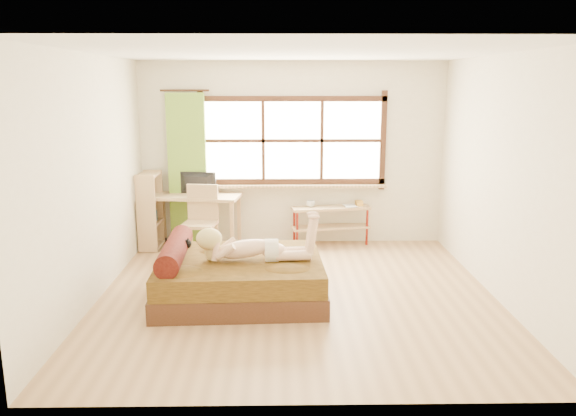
{
  "coord_description": "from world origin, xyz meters",
  "views": [
    {
      "loc": [
        -0.21,
        -6.07,
        2.39
      ],
      "look_at": [
        -0.1,
        0.2,
        0.98
      ],
      "focal_mm": 35.0,
      "sensor_mm": 36.0,
      "label": 1
    }
  ],
  "objects_px": {
    "bed": "(236,277)",
    "chair": "(201,217)",
    "woman": "(253,236)",
    "pipe_shelf": "(331,217)",
    "kitten": "(177,247)",
    "bookshelf": "(150,210)",
    "desk": "(196,202)"
  },
  "relations": [
    {
      "from": "pipe_shelf",
      "to": "bookshelf",
      "type": "relative_size",
      "value": 1.07
    },
    {
      "from": "desk",
      "to": "pipe_shelf",
      "type": "height_order",
      "value": "desk"
    },
    {
      "from": "bookshelf",
      "to": "bed",
      "type": "bearing_deg",
      "value": -53.14
    },
    {
      "from": "kitten",
      "to": "bed",
      "type": "bearing_deg",
      "value": -10.82
    },
    {
      "from": "kitten",
      "to": "chair",
      "type": "height_order",
      "value": "chair"
    },
    {
      "from": "desk",
      "to": "bookshelf",
      "type": "height_order",
      "value": "bookshelf"
    },
    {
      "from": "kitten",
      "to": "woman",
      "type": "bearing_deg",
      "value": -12.02
    },
    {
      "from": "bed",
      "to": "bookshelf",
      "type": "bearing_deg",
      "value": 122.83
    },
    {
      "from": "kitten",
      "to": "chair",
      "type": "relative_size",
      "value": 0.28
    },
    {
      "from": "bed",
      "to": "desk",
      "type": "distance_m",
      "value": 2.18
    },
    {
      "from": "bed",
      "to": "bookshelf",
      "type": "relative_size",
      "value": 1.7
    },
    {
      "from": "bed",
      "to": "kitten",
      "type": "xyz_separation_m",
      "value": [
        -0.67,
        0.1,
        0.32
      ]
    },
    {
      "from": "woman",
      "to": "desk",
      "type": "relative_size",
      "value": 0.96
    },
    {
      "from": "bed",
      "to": "pipe_shelf",
      "type": "distance_m",
      "value": 2.49
    },
    {
      "from": "pipe_shelf",
      "to": "bookshelf",
      "type": "xyz_separation_m",
      "value": [
        -2.66,
        -0.15,
        0.14
      ]
    },
    {
      "from": "bed",
      "to": "chair",
      "type": "height_order",
      "value": "chair"
    },
    {
      "from": "bed",
      "to": "woman",
      "type": "xyz_separation_m",
      "value": [
        0.2,
        -0.05,
        0.49
      ]
    },
    {
      "from": "bed",
      "to": "bookshelf",
      "type": "xyz_separation_m",
      "value": [
        -1.39,
        1.98,
        0.32
      ]
    },
    {
      "from": "bed",
      "to": "desk",
      "type": "bearing_deg",
      "value": 107.57
    },
    {
      "from": "kitten",
      "to": "desk",
      "type": "distance_m",
      "value": 1.91
    },
    {
      "from": "woman",
      "to": "kitten",
      "type": "height_order",
      "value": "woman"
    },
    {
      "from": "kitten",
      "to": "pipe_shelf",
      "type": "bearing_deg",
      "value": 43.99
    },
    {
      "from": "pipe_shelf",
      "to": "bookshelf",
      "type": "bearing_deg",
      "value": 174.06
    },
    {
      "from": "desk",
      "to": "bookshelf",
      "type": "distance_m",
      "value": 0.68
    },
    {
      "from": "woman",
      "to": "pipe_shelf",
      "type": "relative_size",
      "value": 1.08
    },
    {
      "from": "pipe_shelf",
      "to": "bookshelf",
      "type": "height_order",
      "value": "bookshelf"
    },
    {
      "from": "chair",
      "to": "pipe_shelf",
      "type": "xyz_separation_m",
      "value": [
        1.88,
        0.48,
        -0.13
      ]
    },
    {
      "from": "woman",
      "to": "chair",
      "type": "bearing_deg",
      "value": 113.16
    },
    {
      "from": "kitten",
      "to": "bookshelf",
      "type": "bearing_deg",
      "value": 108.64
    },
    {
      "from": "pipe_shelf",
      "to": "desk",
      "type": "bearing_deg",
      "value": 174.39
    },
    {
      "from": "chair",
      "to": "pipe_shelf",
      "type": "bearing_deg",
      "value": 23.06
    },
    {
      "from": "desk",
      "to": "chair",
      "type": "relative_size",
      "value": 1.35
    }
  ]
}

